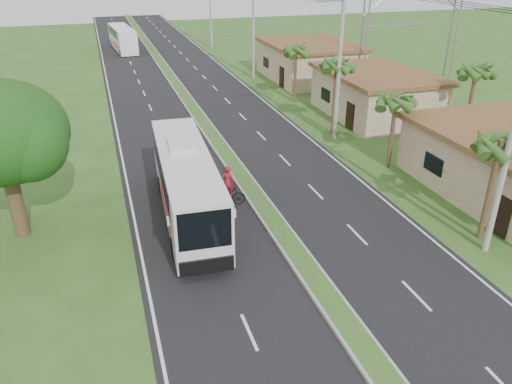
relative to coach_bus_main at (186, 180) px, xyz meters
name	(u,v)px	position (x,y,z in m)	size (l,w,h in m)	color
ground	(337,313)	(3.96, -9.36, -2.06)	(180.00, 180.00, 0.00)	#2E531E
road_asphalt	(215,141)	(3.96, 10.64, -2.05)	(14.00, 160.00, 0.02)	black
median_strip	(215,140)	(3.96, 10.64, -1.96)	(1.20, 160.00, 0.18)	gray
lane_edge_left	(121,151)	(-2.74, 10.64, -2.06)	(0.12, 160.00, 0.01)	silver
lane_edge_right	(301,132)	(10.66, 10.64, -2.06)	(0.12, 160.00, 0.01)	silver
shop_mid	(375,94)	(17.96, 12.64, -0.20)	(7.60, 10.60, 3.67)	gray
shop_far	(309,60)	(17.96, 26.64, -0.13)	(8.60, 11.60, 3.82)	gray
palm_verge_a	(500,145)	(12.96, -6.36, 2.68)	(2.40, 2.40, 5.45)	#473321
palm_verge_b	(396,100)	(13.36, 2.64, 2.30)	(2.40, 2.40, 5.05)	#473321
palm_verge_c	(337,65)	(12.76, 9.64, 3.06)	(2.40, 2.40, 5.85)	#473321
palm_verge_d	(296,51)	(13.26, 18.64, 2.49)	(2.40, 2.40, 5.25)	#473321
palm_behind_shop	(476,71)	(21.46, 5.64, 2.87)	(2.40, 2.40, 5.65)	#473321
utility_pole_b	(340,51)	(12.43, 8.64, 4.20)	(3.20, 0.28, 12.00)	gray
utility_pole_c	(253,23)	(12.46, 28.64, 3.61)	(1.60, 0.28, 11.00)	gray
utility_pole_d	(210,7)	(12.46, 48.64, 3.36)	(1.60, 0.28, 10.50)	gray
billboard_lattice	(413,16)	(25.96, 20.64, 4.76)	(10.18, 1.18, 12.07)	gray
coach_bus_main	(186,180)	(0.00, 0.00, 0.00)	(3.01, 11.71, 3.75)	silver
coach_bus_far	(122,37)	(0.31, 49.81, -0.32)	(3.17, 10.70, 3.07)	white
motorcyclist	(228,192)	(2.24, 0.50, -1.24)	(1.99, 0.76, 2.31)	black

